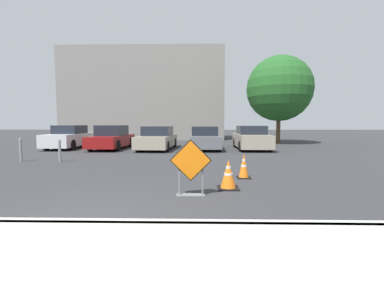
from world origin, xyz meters
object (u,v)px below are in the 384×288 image
Objects in this scene: parked_car_nearest at (70,137)px; parked_car_third at (158,139)px; bollard_nearest at (60,150)px; road_closed_sign at (191,166)px; parked_car_fifth at (251,138)px; bollard_second at (21,149)px; traffic_cone_second at (244,166)px; traffic_cone_nearest at (228,175)px; parked_car_fourth at (204,139)px; parked_car_second at (112,138)px.

parked_car_nearest is 5.95m from parked_car_third.
parked_car_third reaches higher than bollard_nearest.
road_closed_sign is 10.72m from parked_car_third.
parked_car_third is (-2.38, 10.45, -0.03)m from road_closed_sign.
parked_car_fifth is (5.92, 0.03, 0.02)m from parked_car_third.
bollard_nearest is 0.95× the size of bollard_second.
traffic_cone_second is 9.38m from parked_car_third.
traffic_cone_nearest is 13.89m from parked_car_nearest.
parked_car_fourth is (2.96, 0.07, 0.00)m from parked_car_third.
parked_car_fifth is (3.54, 10.48, -0.01)m from road_closed_sign.
parked_car_second is 1.05× the size of parked_car_fifth.
parked_car_second reaches higher than traffic_cone_nearest.
parked_car_fourth is 1.04× the size of parked_car_fifth.
parked_car_fifth reaches higher than traffic_cone_second.
parked_car_third is at bearing 58.80° from bollard_nearest.
traffic_cone_nearest is at bearing 90.89° from parked_car_fourth.
traffic_cone_nearest is 0.99× the size of traffic_cone_second.
parked_car_fourth is at bearing 0.24° from parked_car_fifth.
road_closed_sign reaches higher than bollard_nearest.
road_closed_sign reaches higher than traffic_cone_second.
bollard_second is at bearing 27.89° from parked_car_fifth.
parked_car_fourth is 8.38m from bollard_nearest.
bollard_nearest reaches higher than traffic_cone_second.
parked_car_fourth is at bearing 174.76° from parked_car_nearest.
parked_car_second is 5.60m from bollard_nearest.
bollard_second reaches higher than traffic_cone_nearest.
parked_car_third is at bearing 172.36° from parked_car_nearest.
bollard_second is at bearing 33.76° from parked_car_fourth.
parked_car_fourth is 4.54× the size of bollard_nearest.
road_closed_sign is 7.56m from bollard_nearest.
bollard_nearest is (2.61, -6.08, -0.19)m from parked_car_nearest.
bollard_second is (0.93, -6.08, -0.16)m from parked_car_nearest.
parked_car_third is at bearing 179.22° from parked_car_second.
parked_car_nearest is at bearing -7.93° from parked_car_second.
road_closed_sign is 0.29× the size of parked_car_second.
road_closed_sign reaches higher than traffic_cone_nearest.
parked_car_fourth is at bearing 34.91° from bollard_second.
bollard_nearest is (-7.24, 3.04, 0.15)m from traffic_cone_second.
parked_car_second is (2.96, -0.49, -0.01)m from parked_car_nearest.
bollard_second is at bearing 71.41° from parked_car_second.
parked_car_second is 5.95m from bollard_second.
parked_car_fourth is (8.88, -0.53, -0.03)m from parked_car_nearest.
parked_car_nearest is at bearing 98.67° from bollard_second.
parked_car_nearest is 6.61m from bollard_nearest.
parked_car_third is (-3.92, 8.51, 0.30)m from traffic_cone_second.
road_closed_sign is at bearing -143.97° from traffic_cone_nearest.
parked_car_third is 1.09× the size of parked_car_fourth.
traffic_cone_nearest is 11.71m from parked_car_second.
traffic_cone_second is 0.73× the size of bollard_second.
parked_car_fifth reaches higher than road_closed_sign.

